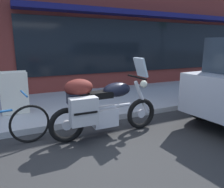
{
  "coord_description": "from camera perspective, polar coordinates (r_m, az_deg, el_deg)",
  "views": [
    {
      "loc": [
        -0.99,
        -2.65,
        1.6
      ],
      "look_at": [
        0.69,
        0.88,
        0.7
      ],
      "focal_mm": 34.25,
      "sensor_mm": 36.0,
      "label": 1
    }
  ],
  "objects": [
    {
      "name": "touring_motorcycle",
      "position": [
        3.7,
        -3.14,
        -2.84
      ],
      "size": [
        2.05,
        0.66,
        1.38
      ],
      "color": "black",
      "rests_on": "ground_plane"
    },
    {
      "name": "storefront_building",
      "position": [
        10.45,
        22.94,
        20.49
      ],
      "size": [
        21.18,
        0.9,
        6.43
      ],
      "color": "maroon",
      "rests_on": "ground_plane"
    },
    {
      "name": "sandwich_board_sign",
      "position": [
        5.03,
        -24.58,
        0.18
      ],
      "size": [
        0.55,
        0.41,
        0.93
      ],
      "color": "silver",
      "rests_on": "sidewalk_curb"
    },
    {
      "name": "ground_plane",
      "position": [
        3.25,
        -4.52,
        -16.6
      ],
      "size": [
        80.0,
        80.0,
        0.0
      ],
      "primitive_type": "plane",
      "color": "#2A2A2A"
    }
  ]
}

